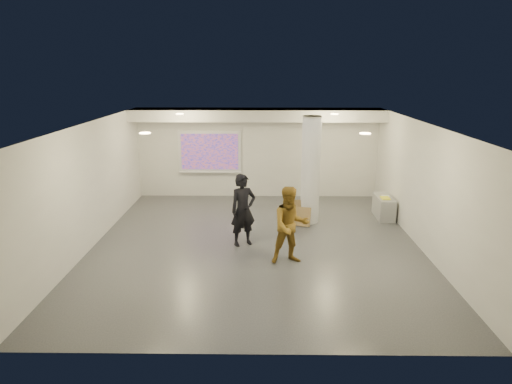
{
  "coord_description": "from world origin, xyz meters",
  "views": [
    {
      "loc": [
        0.14,
        -10.58,
        4.22
      ],
      "look_at": [
        0.0,
        0.4,
        1.25
      ],
      "focal_mm": 32.0,
      "sensor_mm": 36.0,
      "label": 1
    }
  ],
  "objects_px": {
    "projection_screen": "(210,152)",
    "woman": "(243,210)",
    "column": "(311,170)",
    "man": "(290,225)",
    "credenza": "(384,207)"
  },
  "relations": [
    {
      "from": "column",
      "to": "man",
      "type": "distance_m",
      "value": 3.0
    },
    {
      "from": "credenza",
      "to": "woman",
      "type": "bearing_deg",
      "value": -150.42
    },
    {
      "from": "woman",
      "to": "man",
      "type": "distance_m",
      "value": 1.52
    },
    {
      "from": "projection_screen",
      "to": "column",
      "type": "bearing_deg",
      "value": -40.56
    },
    {
      "from": "woman",
      "to": "man",
      "type": "relative_size",
      "value": 1.02
    },
    {
      "from": "man",
      "to": "credenza",
      "type": "bearing_deg",
      "value": 35.8
    },
    {
      "from": "man",
      "to": "column",
      "type": "bearing_deg",
      "value": 63.7
    },
    {
      "from": "projection_screen",
      "to": "woman",
      "type": "xyz_separation_m",
      "value": [
        1.29,
        -4.43,
        -0.63
      ]
    },
    {
      "from": "credenza",
      "to": "man",
      "type": "relative_size",
      "value": 0.62
    },
    {
      "from": "column",
      "to": "woman",
      "type": "height_order",
      "value": "column"
    },
    {
      "from": "credenza",
      "to": "man",
      "type": "height_order",
      "value": "man"
    },
    {
      "from": "column",
      "to": "credenza",
      "type": "relative_size",
      "value": 2.76
    },
    {
      "from": "projection_screen",
      "to": "man",
      "type": "relative_size",
      "value": 1.2
    },
    {
      "from": "credenza",
      "to": "man",
      "type": "distance_m",
      "value": 4.42
    },
    {
      "from": "woman",
      "to": "projection_screen",
      "type": "bearing_deg",
      "value": 79.29
    }
  ]
}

